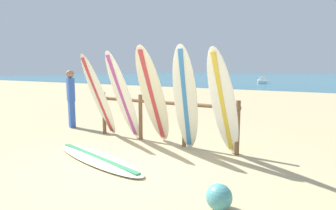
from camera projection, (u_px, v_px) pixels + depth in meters
name	position (u px, v px, depth m)	size (l,w,h in m)	color
ground_plane	(126.00, 165.00, 4.80)	(120.00, 120.00, 0.00)	tan
ocean_water	(308.00, 77.00, 54.51)	(120.00, 80.00, 0.01)	teal
surfboard_rack	(161.00, 113.00, 6.12)	(3.59, 0.09, 1.08)	brown
surfboard_leaning_far_left	(99.00, 96.00, 6.63)	(0.73, 1.00, 2.05)	white
surfboard_leaning_left	(123.00, 97.00, 6.17)	(0.51, 1.04, 2.08)	white
surfboard_leaning_center_left	(153.00, 97.00, 5.87)	(0.58, 1.05, 2.18)	beige
surfboard_leaning_center	(185.00, 100.00, 5.40)	(0.57, 0.75, 2.16)	silver
surfboard_leaning_center_right	(223.00, 104.00, 4.98)	(0.60, 1.08, 2.08)	white
surfboard_lying_on_sand	(97.00, 158.00, 5.03)	(2.66, 1.14, 0.08)	white
beachgoer_standing	(71.00, 96.00, 7.70)	(0.31, 0.27, 1.65)	#3359B2
small_boat_offshore	(262.00, 81.00, 31.25)	(1.43, 2.36, 0.71)	silver
beach_ball	(219.00, 197.00, 3.25)	(0.32, 0.32, 0.32)	teal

